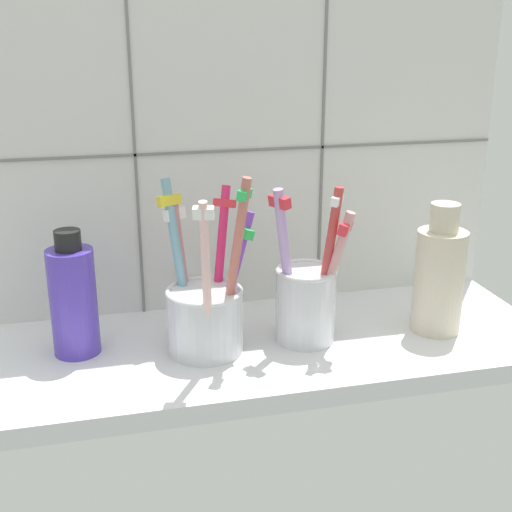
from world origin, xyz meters
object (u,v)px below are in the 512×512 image
(toothbrush_cup_left, at_px, (205,309))
(soap_bottle, at_px, (73,299))
(toothbrush_cup_right, at_px, (306,298))
(ceramic_vase, at_px, (439,277))

(toothbrush_cup_left, bearing_deg, soap_bottle, 168.68)
(toothbrush_cup_right, xyz_separation_m, ceramic_vase, (0.15, -0.01, 0.01))
(soap_bottle, bearing_deg, toothbrush_cup_left, -11.32)
(toothbrush_cup_right, relative_size, ceramic_vase, 1.19)
(toothbrush_cup_left, bearing_deg, toothbrush_cup_right, -1.81)
(toothbrush_cup_left, relative_size, ceramic_vase, 1.29)
(toothbrush_cup_left, height_order, ceramic_vase, toothbrush_cup_left)
(ceramic_vase, distance_m, soap_bottle, 0.38)
(toothbrush_cup_left, distance_m, soap_bottle, 0.13)
(ceramic_vase, xyz_separation_m, soap_bottle, (-0.38, 0.04, -0.00))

